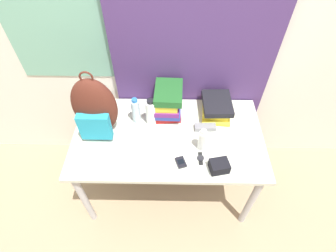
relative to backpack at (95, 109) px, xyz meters
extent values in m
plane|color=#9E8466|center=(0.48, -0.41, -0.94)|extent=(12.00, 12.00, 0.00)
cube|color=silver|center=(0.48, 0.42, 0.31)|extent=(6.00, 0.05, 2.50)
cube|color=#75B299|center=(-0.06, 0.39, 0.36)|extent=(1.10, 0.01, 0.80)
cube|color=#4C336B|center=(0.65, 0.36, 0.31)|extent=(1.14, 0.04, 2.50)
cube|color=beige|center=(0.48, -0.04, -0.24)|extent=(1.34, 0.74, 0.03)
cylinder|color=#B2B2B7|center=(-0.14, -0.35, -0.59)|extent=(0.05, 0.05, 0.69)
cylinder|color=#B2B2B7|center=(1.10, -0.35, -0.59)|extent=(0.05, 0.05, 0.69)
cylinder|color=#B2B2B7|center=(-0.14, 0.28, -0.59)|extent=(0.05, 0.05, 0.69)
cylinder|color=#B2B2B7|center=(1.10, 0.28, -0.59)|extent=(0.05, 0.05, 0.69)
ellipsoid|color=#512319|center=(0.00, 0.01, 0.01)|extent=(0.30, 0.16, 0.46)
cube|color=teal|center=(0.00, -0.09, -0.08)|extent=(0.21, 0.05, 0.21)
torus|color=#512319|center=(0.00, 0.01, 0.25)|extent=(0.09, 0.01, 0.09)
cube|color=red|center=(0.47, 0.18, -0.20)|extent=(0.21, 0.24, 0.05)
cube|color=navy|center=(0.48, 0.19, -0.15)|extent=(0.19, 0.28, 0.03)
cube|color=#6B2370|center=(0.47, 0.18, -0.12)|extent=(0.19, 0.27, 0.04)
cube|color=yellow|center=(0.47, 0.17, -0.07)|extent=(0.16, 0.23, 0.06)
cube|color=#1E5623|center=(0.48, 0.18, -0.01)|extent=(0.20, 0.27, 0.05)
cube|color=yellow|center=(0.84, 0.19, -0.21)|extent=(0.23, 0.28, 0.02)
cube|color=yellow|center=(0.83, 0.19, -0.17)|extent=(0.21, 0.22, 0.06)
cube|color=black|center=(0.84, 0.19, -0.12)|extent=(0.21, 0.27, 0.04)
cylinder|color=silver|center=(0.25, 0.10, -0.12)|extent=(0.06, 0.06, 0.20)
cylinder|color=#286BB7|center=(0.25, 0.10, -0.01)|extent=(0.04, 0.04, 0.02)
cylinder|color=white|center=(0.36, 0.08, -0.12)|extent=(0.07, 0.07, 0.20)
cylinder|color=black|center=(0.36, 0.08, 0.00)|extent=(0.05, 0.05, 0.02)
cylinder|color=white|center=(0.71, -0.14, -0.14)|extent=(0.05, 0.05, 0.16)
cylinder|color=white|center=(0.71, -0.14, -0.05)|extent=(0.04, 0.04, 0.02)
cube|color=black|center=(0.57, -0.27, -0.21)|extent=(0.08, 0.10, 0.02)
cube|color=black|center=(0.57, -0.27, -0.20)|extent=(0.05, 0.05, 0.00)
cube|color=gray|center=(0.75, 0.03, -0.20)|extent=(0.15, 0.06, 0.04)
cube|color=black|center=(0.81, -0.31, -0.19)|extent=(0.13, 0.12, 0.07)
cube|color=black|center=(0.70, -0.23, -0.22)|extent=(0.03, 0.10, 0.00)
cylinder|color=#232328|center=(0.70, -0.23, -0.21)|extent=(0.05, 0.05, 0.01)
camera|label=1|loc=(0.50, -1.20, 1.22)|focal=28.00mm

